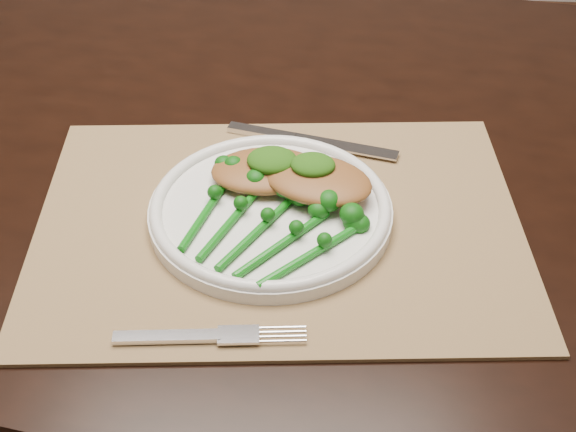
# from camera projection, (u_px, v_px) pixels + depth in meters

# --- Properties ---
(dining_table) EXTENTS (1.73, 1.15, 0.75)m
(dining_table) POSITION_uv_depth(u_px,v_px,m) (231.00, 334.00, 1.21)
(dining_table) COLOR black
(dining_table) RESTS_ON ground
(placemat) EXTENTS (0.53, 0.41, 0.00)m
(placemat) POSITION_uv_depth(u_px,v_px,m) (279.00, 224.00, 0.83)
(placemat) COLOR olive
(placemat) RESTS_ON dining_table
(dinner_plate) EXTENTS (0.25, 0.25, 0.02)m
(dinner_plate) POSITION_uv_depth(u_px,v_px,m) (270.00, 209.00, 0.82)
(dinner_plate) COLOR white
(dinner_plate) RESTS_ON placemat
(knife) EXTENTS (0.20, 0.06, 0.01)m
(knife) POSITION_uv_depth(u_px,v_px,m) (295.00, 138.00, 0.94)
(knife) COLOR silver
(knife) RESTS_ON placemat
(fork) EXTENTS (0.17, 0.03, 0.01)m
(fork) POSITION_uv_depth(u_px,v_px,m) (223.00, 336.00, 0.70)
(fork) COLOR silver
(fork) RESTS_ON placemat
(chicken_fillet_left) EXTENTS (0.13, 0.09, 0.02)m
(chicken_fillet_left) POSITION_uv_depth(u_px,v_px,m) (266.00, 171.00, 0.85)
(chicken_fillet_left) COLOR brown
(chicken_fillet_left) RESTS_ON dinner_plate
(chicken_fillet_right) EXTENTS (0.14, 0.11, 0.02)m
(chicken_fillet_right) POSITION_uv_depth(u_px,v_px,m) (317.00, 180.00, 0.83)
(chicken_fillet_right) COLOR brown
(chicken_fillet_right) RESTS_ON dinner_plate
(pesto_dollop_left) EXTENTS (0.05, 0.05, 0.02)m
(pesto_dollop_left) POSITION_uv_depth(u_px,v_px,m) (272.00, 160.00, 0.84)
(pesto_dollop_left) COLOR #164009
(pesto_dollop_left) RESTS_ON chicken_fillet_left
(pesto_dollop_right) EXTENTS (0.05, 0.04, 0.02)m
(pesto_dollop_right) POSITION_uv_depth(u_px,v_px,m) (313.00, 165.00, 0.83)
(pesto_dollop_right) COLOR #164009
(pesto_dollop_right) RESTS_ON chicken_fillet_right
(broccolini_bundle) EXTENTS (0.21, 0.21, 0.04)m
(broccolini_bundle) POSITION_uv_depth(u_px,v_px,m) (257.00, 232.00, 0.79)
(broccolini_bundle) COLOR #0C600F
(broccolini_bundle) RESTS_ON dinner_plate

